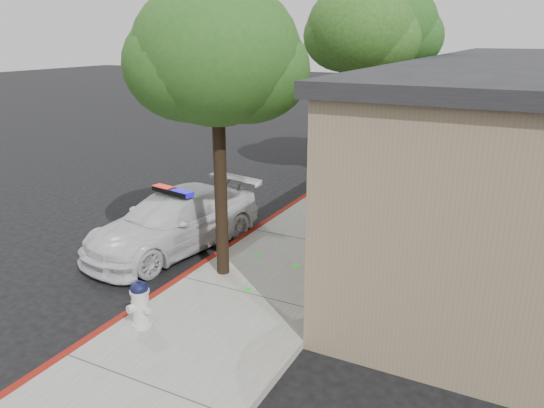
{
  "coord_description": "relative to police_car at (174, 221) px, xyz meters",
  "views": [
    {
      "loc": [
        6.03,
        -7.66,
        4.83
      ],
      "look_at": [
        1.16,
        1.9,
        1.32
      ],
      "focal_mm": 34.18,
      "sensor_mm": 36.0,
      "label": 1
    }
  ],
  "objects": [
    {
      "name": "red_curb",
      "position": [
        1.25,
        1.54,
        -0.6
      ],
      "size": [
        0.14,
        60.0,
        0.16
      ],
      "primitive_type": "cube",
      "color": "maroon",
      "rests_on": "ground"
    },
    {
      "name": "ground",
      "position": [
        1.19,
        -1.46,
        -0.68
      ],
      "size": [
        120.0,
        120.0,
        0.0
      ],
      "primitive_type": "plane",
      "color": "black",
      "rests_on": "ground"
    },
    {
      "name": "street_tree_near",
      "position": [
        1.9,
        -0.9,
        3.71
      ],
      "size": [
        3.21,
        3.1,
        5.68
      ],
      "rotation": [
        0.0,
        0.0,
        0.06
      ],
      "color": "black",
      "rests_on": "sidewalk"
    },
    {
      "name": "street_tree_mid",
      "position": [
        2.12,
        6.85,
        4.18
      ],
      "size": [
        3.53,
        3.27,
        6.25
      ],
      "rotation": [
        0.0,
        0.0,
        -0.24
      ],
      "color": "black",
      "rests_on": "sidewalk"
    },
    {
      "name": "fire_hydrant",
      "position": [
        1.78,
        -3.28,
        -0.11
      ],
      "size": [
        0.48,
        0.42,
        0.84
      ],
      "rotation": [
        0.0,
        0.0,
        -0.33
      ],
      "color": "silver",
      "rests_on": "sidewalk"
    },
    {
      "name": "street_tree_far",
      "position": [
        2.46,
        8.44,
        4.28
      ],
      "size": [
        3.56,
        3.38,
        6.39
      ],
      "rotation": [
        0.0,
        0.0,
        -0.02
      ],
      "color": "black",
      "rests_on": "sidewalk"
    },
    {
      "name": "sidewalk",
      "position": [
        2.79,
        1.54,
        -0.6
      ],
      "size": [
        3.2,
        60.0,
        0.15
      ],
      "primitive_type": "cube",
      "color": "gray",
      "rests_on": "ground"
    },
    {
      "name": "police_car",
      "position": [
        0.0,
        0.0,
        0.0
      ],
      "size": [
        2.72,
        4.93,
        1.47
      ],
      "rotation": [
        0.0,
        0.0,
        -0.19
      ],
      "color": "silver",
      "rests_on": "ground"
    }
  ]
}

